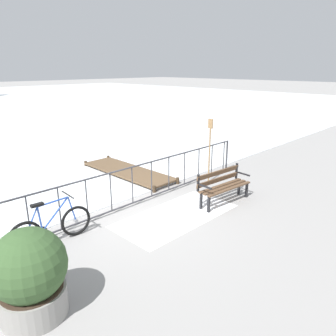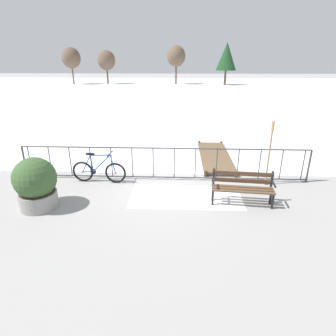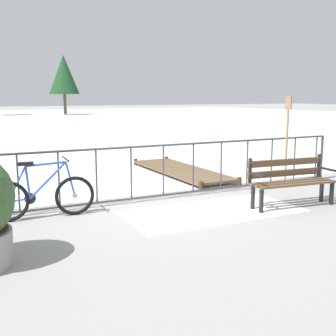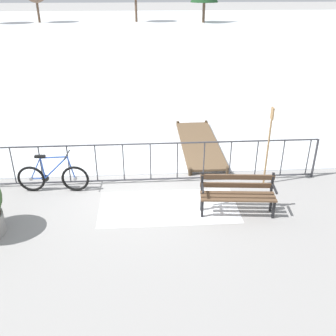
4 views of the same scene
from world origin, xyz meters
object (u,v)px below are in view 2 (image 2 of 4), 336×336
object	(u,v)px
planter_with_shrub	(36,184)
oar_upright	(270,150)
bicycle_near_railing	(99,171)
park_bench	(242,185)

from	to	relation	value
planter_with_shrub	oar_upright	xyz separation A→B (m)	(6.28, 1.69, 0.46)
oar_upright	bicycle_near_railing	bearing A→B (deg)	-179.83
bicycle_near_railing	planter_with_shrub	size ratio (longest dim) A/B	1.26
planter_with_shrub	oar_upright	distance (m)	6.52
planter_with_shrub	bicycle_near_railing	bearing A→B (deg)	56.16
bicycle_near_railing	planter_with_shrub	bearing A→B (deg)	-123.84
park_bench	oar_upright	xyz separation A→B (m)	(0.98, 1.20, 0.63)
park_bench	planter_with_shrub	size ratio (longest dim) A/B	1.21
oar_upright	planter_with_shrub	bearing A→B (deg)	-164.93
bicycle_near_railing	oar_upright	world-z (taller)	oar_upright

